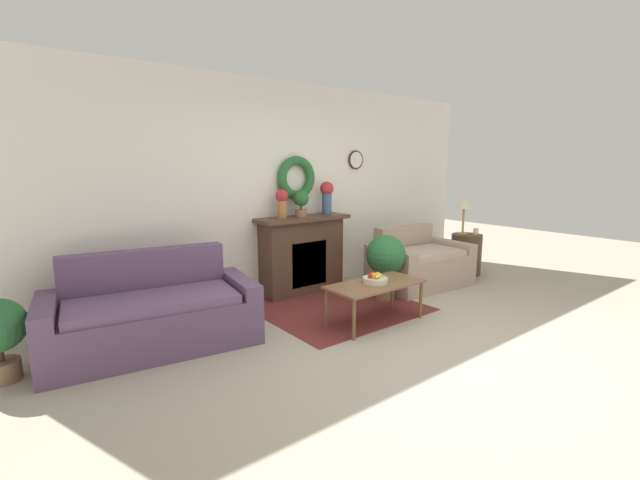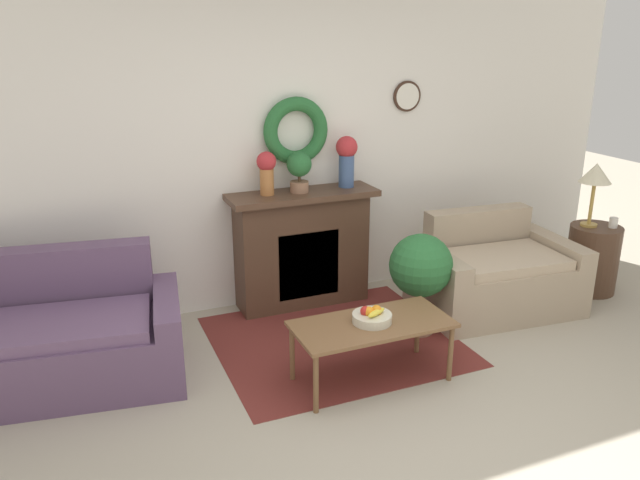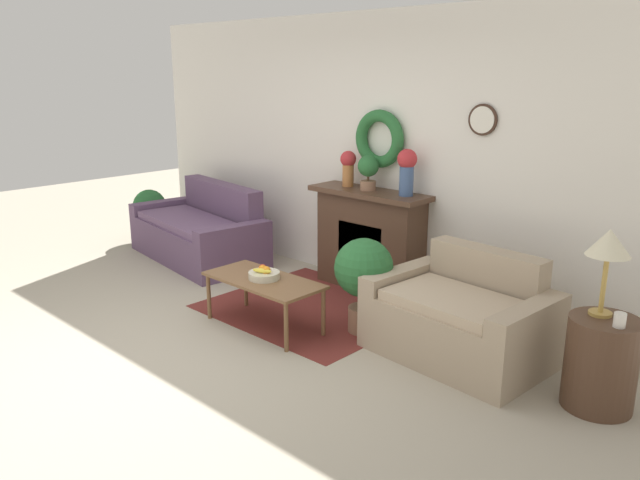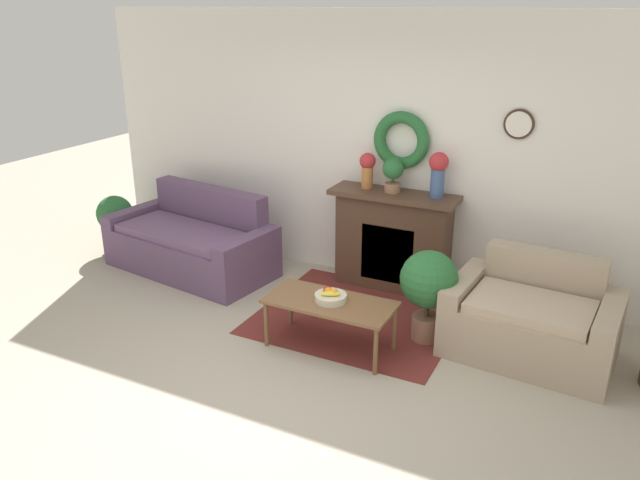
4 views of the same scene
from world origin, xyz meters
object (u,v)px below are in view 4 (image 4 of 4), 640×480
fireplace (393,240)px  vase_on_mantel_right (438,171)px  coffee_table (330,306)px  potted_plant_floor_by_loveseat (429,284)px  potted_plant_floor_by_couch (115,217)px  couch_left (193,243)px  loveseat_right (532,321)px  fruit_bowl (331,296)px  vase_on_mantel_left (367,168)px  potted_plant_on_mantel (393,172)px

fireplace → vase_on_mantel_right: vase_on_mantel_right is taller
coffee_table → potted_plant_floor_by_loveseat: bearing=36.6°
potted_plant_floor_by_couch → vase_on_mantel_right: bearing=7.8°
couch_left → vase_on_mantel_right: 2.74m
potted_plant_floor_by_couch → potted_plant_floor_by_loveseat: (3.88, -0.39, 0.11)m
potted_plant_floor_by_loveseat → loveseat_right: bearing=10.7°
fruit_bowl → vase_on_mantel_left: 1.59m
vase_on_mantel_left → potted_plant_floor_by_couch: (-2.94, -0.50, -0.81)m
couch_left → coffee_table: 2.23m
fruit_bowl → loveseat_right: bearing=23.4°
vase_on_mantel_left → potted_plant_floor_by_loveseat: 1.47m
fireplace → fruit_bowl: bearing=-91.4°
fireplace → couch_left: fireplace is taller
fireplace → coffee_table: 1.39m
couch_left → potted_plant_floor_by_loveseat: 2.77m
loveseat_right → potted_plant_floor_by_loveseat: (-0.84, -0.16, 0.22)m
couch_left → fireplace: bearing=22.8°
vase_on_mantel_left → potted_plant_floor_by_couch: bearing=-170.4°
fireplace → coffee_table: bearing=-91.4°
loveseat_right → coffee_table: 1.66m
loveseat_right → potted_plant_on_mantel: bearing=159.5°
fireplace → vase_on_mantel_left: 0.77m
coffee_table → vase_on_mantel_left: (-0.26, 1.39, 0.83)m
couch_left → potted_plant_floor_by_loveseat: couch_left is taller
fireplace → coffee_table: size_ratio=1.18×
potted_plant_on_mantel → potted_plant_floor_by_loveseat: 1.30m
loveseat_right → fruit_bowl: 1.67m
fruit_bowl → vase_on_mantel_left: vase_on_mantel_left is taller
coffee_table → potted_plant_on_mantel: (0.01, 1.37, 0.82)m
loveseat_right → fruit_bowl: (-1.52, -0.66, 0.18)m
potted_plant_floor_by_couch → vase_on_mantel_left: bearing=9.6°
potted_plant_floor_by_couch → fireplace: bearing=8.7°
coffee_table → potted_plant_floor_by_loveseat: potted_plant_floor_by_loveseat is taller
potted_plant_floor_by_loveseat → potted_plant_on_mantel: bearing=127.7°
loveseat_right → potted_plant_floor_by_loveseat: potted_plant_floor_by_loveseat is taller
fruit_bowl → vase_on_mantel_right: (0.45, 1.38, 0.79)m
fireplace → potted_plant_floor_by_loveseat: (0.65, -0.88, 0.01)m
couch_left → loveseat_right: (3.58, -0.18, -0.01)m
vase_on_mantel_left → vase_on_mantel_right: size_ratio=0.82×
vase_on_mantel_left → fireplace: bearing=-1.1°
potted_plant_on_mantel → potted_plant_floor_by_couch: 3.34m
coffee_table → potted_plant_floor_by_loveseat: 0.86m
loveseat_right → vase_on_mantel_right: 1.62m
potted_plant_on_mantel → fireplace: bearing=30.6°
vase_on_mantel_left → potted_plant_on_mantel: (0.27, -0.02, -0.01)m
fruit_bowl → vase_on_mantel_right: 1.66m
fruit_bowl → vase_on_mantel_left: bearing=100.8°
coffee_table → loveseat_right: bearing=23.6°
vase_on_mantel_right → potted_plant_on_mantel: size_ratio=1.28×
vase_on_mantel_right → fireplace: bearing=-179.2°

